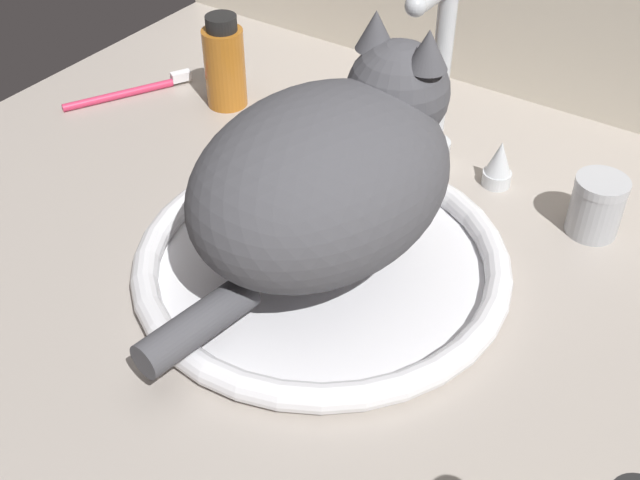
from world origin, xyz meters
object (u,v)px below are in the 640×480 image
metal_jar (597,206)px  sink_basin (320,263)px  amber_bottle (225,64)px  toothbrush (132,91)px  faucet (435,99)px  cat (332,172)px

metal_jar → sink_basin: bearing=-133.2°
amber_bottle → sink_basin: bearing=-36.0°
toothbrush → faucet: bearing=10.7°
metal_jar → toothbrush: size_ratio=0.41×
cat → toothbrush: size_ratio=2.36×
sink_basin → faucet: (0.00, 22.32, 7.33)cm
cat → metal_jar: 28.28cm
cat → faucet: bearing=90.6°
faucet → metal_jar: (19.48, -1.54, -5.27)cm
sink_basin → metal_jar: metal_jar is taller
faucet → cat: faucet is taller
cat → metal_jar: cat is taller
metal_jar → faucet: bearing=175.5°
amber_bottle → metal_jar: amber_bottle is taller
sink_basin → cat: bearing=81.8°
amber_bottle → metal_jar: bearing=0.7°
amber_bottle → metal_jar: (47.32, 0.59, -2.35)cm
cat → amber_bottle: size_ratio=3.11×
amber_bottle → cat: bearing=-33.6°
cat → sink_basin: bearing=-98.2°
cat → metal_jar: bearing=44.9°
sink_basin → metal_jar: bearing=46.8°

